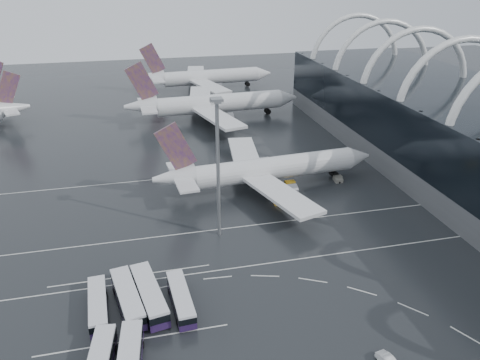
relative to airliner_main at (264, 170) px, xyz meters
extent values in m
plane|color=black|center=(-8.76, -29.02, -4.75)|extent=(420.00, 420.00, 0.00)
cube|color=#535558|center=(53.24, -9.02, -1.75)|extent=(42.00, 160.00, 6.00)
torus|color=white|center=(49.24, -1.02, 13.25)|extent=(33.80, 1.80, 33.80)
torus|color=white|center=(49.24, 17.98, 13.25)|extent=(33.80, 1.80, 33.80)
torus|color=white|center=(49.24, 36.98, 13.25)|extent=(33.80, 1.80, 33.80)
torus|color=white|center=(49.24, 55.98, 13.25)|extent=(33.80, 1.80, 33.80)
cube|color=silver|center=(-8.76, -31.02, -4.74)|extent=(120.00, 0.25, 0.01)
cube|color=silver|center=(-8.76, -17.02, -4.74)|extent=(120.00, 0.25, 0.01)
cube|color=silver|center=(-8.76, 10.98, -4.74)|extent=(120.00, 0.25, 0.01)
cube|color=silver|center=(-32.76, -45.02, -4.74)|extent=(28.00, 0.25, 0.01)
cube|color=silver|center=(-32.76, -29.02, -4.74)|extent=(28.00, 0.25, 0.01)
cylinder|color=silver|center=(2.84, 0.23, 0.17)|extent=(40.60, 8.86, 5.59)
cone|color=silver|center=(25.80, 2.11, 0.17)|extent=(6.22, 6.05, 5.59)
cone|color=silver|center=(-22.03, -1.80, 1.14)|extent=(10.07, 6.36, 5.59)
cube|color=#3E1A71|center=(-21.07, -1.72, 8.28)|extent=(9.31, 1.33, 11.86)
cube|color=silver|center=(-20.11, -1.64, 1.14)|extent=(5.74, 17.66, 0.48)
cube|color=silver|center=(-0.02, -12.10, -0.41)|extent=(13.39, 25.04, 0.77)
cube|color=silver|center=(-1.98, 11.93, -0.41)|extent=(9.77, 24.78, 0.77)
cylinder|color=slate|center=(2.59, -8.50, -2.14)|extent=(5.55, 3.70, 3.28)
cylinder|color=slate|center=(1.18, 8.81, -2.14)|extent=(5.55, 3.70, 3.28)
cube|color=black|center=(-1.00, -0.08, -3.68)|extent=(12.04, 7.10, 2.12)
cylinder|color=silver|center=(0.65, 58.22, 0.83)|extent=(44.33, 8.36, 6.34)
cone|color=silver|center=(25.95, 59.38, 0.83)|extent=(6.84, 6.64, 6.34)
cone|color=silver|center=(-26.83, 56.96, 1.92)|extent=(11.21, 6.84, 6.34)
cube|color=#3E1A71|center=(-25.73, 57.01, 10.01)|extent=(10.55, 1.14, 13.44)
cube|color=silver|center=(-24.64, 57.06, 1.92)|extent=(5.82, 19.88, 0.55)
cube|color=silver|center=(-3.09, 44.36, 0.17)|extent=(14.31, 28.38, 0.87)
cube|color=silver|center=(-4.34, 71.67, 0.17)|extent=(12.00, 28.21, 0.87)
cylinder|color=slate|center=(0.01, 48.34, -1.79)|extent=(6.18, 3.99, 3.72)
cylinder|color=slate|center=(-0.89, 68.00, -1.79)|extent=(6.18, 3.99, 3.72)
cube|color=black|center=(-3.72, 58.02, -3.54)|extent=(13.43, 7.59, 2.41)
cylinder|color=silver|center=(5.28, 101.11, 0.67)|extent=(41.54, 8.57, 6.15)
cone|color=silver|center=(29.04, 102.51, 0.67)|extent=(6.72, 6.52, 6.15)
cone|color=silver|center=(-20.61, 99.59, 1.73)|extent=(10.95, 6.77, 6.15)
cube|color=#3E1A71|center=(-19.55, 99.65, 9.58)|extent=(10.24, 1.24, 13.04)
cube|color=silver|center=(-18.49, 99.71, 1.73)|extent=(5.89, 19.34, 0.53)
cube|color=silver|center=(1.82, 87.62, 0.03)|extent=(14.19, 27.54, 0.85)
cube|color=silver|center=(0.26, 114.10, 0.03)|extent=(11.32, 27.34, 0.85)
cylinder|color=slate|center=(4.78, 91.52, -1.88)|extent=(6.04, 3.94, 3.61)
cylinder|color=slate|center=(3.66, 110.58, -1.88)|extent=(6.04, 3.94, 3.61)
cube|color=black|center=(1.04, 100.86, -3.58)|extent=(13.11, 7.53, 2.33)
cone|color=silver|center=(-68.17, 67.62, 1.02)|extent=(10.72, 8.25, 5.48)
cube|color=#3E1A71|center=(-69.06, 67.32, 8.02)|extent=(8.80, 3.49, 11.62)
cube|color=silver|center=(-69.96, 67.01, 1.02)|extent=(9.54, 17.47, 0.47)
cube|color=#261440|center=(-37.84, -37.94, -3.91)|extent=(3.42, 12.24, 1.02)
cube|color=black|center=(-37.84, -37.94, -2.79)|extent=(3.46, 12.00, 1.21)
cube|color=silver|center=(-37.84, -37.94, -1.98)|extent=(3.42, 12.24, 0.42)
cylinder|color=black|center=(-36.32, -41.73, -4.28)|extent=(0.38, 0.95, 0.93)
cylinder|color=black|center=(-38.91, -41.89, -4.28)|extent=(0.38, 0.95, 0.93)
cylinder|color=black|center=(-36.78, -34.00, -4.28)|extent=(0.38, 0.95, 0.93)
cylinder|color=black|center=(-39.37, -34.16, -4.28)|extent=(0.38, 0.95, 0.93)
cube|color=#261440|center=(-33.30, -37.46, -3.81)|extent=(5.41, 13.84, 1.14)
cube|color=black|center=(-33.30, -37.46, -2.56)|extent=(5.42, 13.58, 1.35)
cube|color=silver|center=(-33.30, -37.46, -1.65)|extent=(5.41, 13.84, 0.47)
cylinder|color=black|center=(-31.09, -41.45, -4.23)|extent=(0.55, 1.09, 1.04)
cylinder|color=black|center=(-33.94, -41.97, -4.23)|extent=(0.55, 1.09, 1.04)
cylinder|color=black|center=(-32.66, -32.94, -4.23)|extent=(0.55, 1.09, 1.04)
cylinder|color=black|center=(-35.51, -33.47, -4.23)|extent=(0.55, 1.09, 1.04)
cube|color=#261440|center=(-29.92, -37.48, -3.77)|extent=(5.54, 14.37, 1.19)
cube|color=black|center=(-29.92, -37.48, -2.48)|extent=(5.55, 14.11, 1.40)
cube|color=silver|center=(-29.92, -37.48, -1.53)|extent=(5.54, 14.37, 0.49)
cylinder|color=black|center=(-27.65, -41.64, -4.21)|extent=(0.56, 1.13, 1.08)
cylinder|color=black|center=(-30.61, -42.17, -4.21)|extent=(0.56, 1.13, 1.08)
cylinder|color=black|center=(-29.22, -32.80, -4.21)|extent=(0.56, 1.13, 1.08)
cylinder|color=black|center=(-32.18, -33.32, -4.21)|extent=(0.56, 1.13, 1.08)
cube|color=#261440|center=(-25.09, -39.32, -3.91)|extent=(3.44, 12.20, 1.02)
cube|color=black|center=(-25.09, -39.32, -2.80)|extent=(3.48, 11.96, 1.21)
cube|color=silver|center=(-25.09, -39.32, -1.99)|extent=(3.44, 12.20, 0.42)
cylinder|color=black|center=(-23.56, -43.09, -4.28)|extent=(0.38, 0.95, 0.93)
cylinder|color=black|center=(-26.13, -43.25, -4.28)|extent=(0.38, 0.95, 0.93)
cylinder|color=black|center=(-24.04, -35.39, -4.28)|extent=(0.38, 0.95, 0.93)
cylinder|color=black|center=(-26.62, -35.55, -4.28)|extent=(0.38, 0.95, 0.93)
cube|color=silver|center=(-37.22, -50.40, -1.90)|extent=(4.45, 12.70, 0.43)
cylinder|color=black|center=(-35.35, -46.64, -4.27)|extent=(0.46, 0.99, 0.96)
cylinder|color=black|center=(-37.99, -46.27, -4.27)|extent=(0.46, 0.99, 0.96)
cube|color=black|center=(-33.31, -50.75, -2.67)|extent=(4.21, 12.82, 1.28)
cube|color=silver|center=(-33.31, -50.75, -1.81)|extent=(4.18, 13.07, 0.44)
cylinder|color=black|center=(-31.52, -46.80, -4.25)|extent=(0.45, 1.02, 0.99)
cylinder|color=black|center=(-34.25, -46.52, -4.25)|extent=(0.45, 1.02, 0.99)
cylinder|color=gray|center=(-14.87, -18.97, 9.05)|extent=(0.69, 0.69, 27.58)
cube|color=gray|center=(-14.87, -18.97, 23.13)|extent=(2.17, 2.17, 0.79)
cube|color=white|center=(-14.87, -18.97, 22.84)|extent=(1.97, 1.97, 0.39)
cube|color=slate|center=(19.45, -0.03, -4.17)|extent=(2.12, 1.25, 1.16)
cube|color=#BC8A19|center=(0.92, -9.24, -4.10)|extent=(2.35, 1.39, 1.28)
cube|color=slate|center=(19.14, -1.54, -4.23)|extent=(1.90, 1.12, 1.03)
cube|color=#BC8A19|center=(6.49, -0.66, -4.08)|extent=(2.45, 1.45, 1.34)
camera|label=1|loc=(-29.69, -99.33, 45.23)|focal=35.00mm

